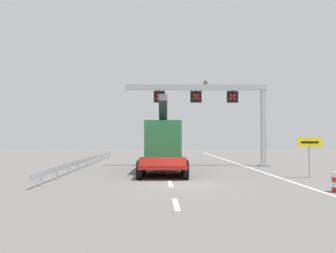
# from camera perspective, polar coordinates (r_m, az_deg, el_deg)

# --- Properties ---
(ground) EXTENTS (112.00, 112.00, 0.00)m
(ground) POSITION_cam_1_polar(r_m,az_deg,el_deg) (20.69, 1.76, -8.38)
(ground) COLOR slate
(lane_markings) EXTENTS (0.20, 64.87, 0.01)m
(lane_markings) POSITION_cam_1_polar(r_m,az_deg,el_deg) (45.72, -0.68, -4.63)
(lane_markings) COLOR silver
(lane_markings) RESTS_ON ground
(edge_line_right) EXTENTS (0.20, 63.00, 0.01)m
(edge_line_right) POSITION_cam_1_polar(r_m,az_deg,el_deg) (33.43, 11.28, -5.73)
(edge_line_right) COLOR silver
(edge_line_right) RESTS_ON ground
(overhead_lane_gantry) EXTENTS (12.14, 0.90, 7.22)m
(overhead_lane_gantry) POSITION_cam_1_polar(r_m,az_deg,el_deg) (33.76, 6.80, 3.80)
(overhead_lane_gantry) COLOR #9EA0A5
(overhead_lane_gantry) RESTS_ON ground
(heavy_haul_truck_red) EXTENTS (3.25, 14.11, 5.30)m
(heavy_haul_truck_red) POSITION_cam_1_polar(r_m,az_deg,el_deg) (30.32, -0.67, -2.44)
(heavy_haul_truck_red) COLOR red
(heavy_haul_truck_red) RESTS_ON ground
(exit_sign_yellow) EXTENTS (1.50, 0.15, 2.42)m
(exit_sign_yellow) POSITION_cam_1_polar(r_m,az_deg,el_deg) (25.21, 19.74, -2.87)
(exit_sign_yellow) COLOR #9EA0A5
(exit_sign_yellow) RESTS_ON ground
(guardrail_left) EXTENTS (0.13, 31.38, 0.76)m
(guardrail_left) POSITION_cam_1_polar(r_m,az_deg,el_deg) (34.76, -11.34, -4.65)
(guardrail_left) COLOR #999EA3
(guardrail_left) RESTS_ON ground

